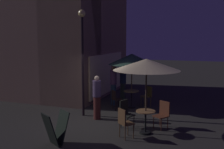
{
  "coord_description": "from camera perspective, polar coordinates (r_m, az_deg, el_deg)",
  "views": [
    {
      "loc": [
        -8.45,
        -3.69,
        3.1
      ],
      "look_at": [
        1.79,
        0.04,
        1.6
      ],
      "focal_mm": 41.37,
      "sensor_mm": 36.0,
      "label": 1
    }
  ],
  "objects": [
    {
      "name": "patio_umbrella_0",
      "position": [
        8.3,
        7.63,
        2.11
      ],
      "size": [
        2.15,
        2.15,
        2.48
      ],
      "color": "black",
      "rests_on": "ground"
    },
    {
      "name": "patron_standing_2",
      "position": [
        10.02,
        -3.34,
        -5.06
      ],
      "size": [
        0.33,
        0.33,
        1.71
      ],
      "rotation": [
        0.0,
        0.0,
        5.82
      ],
      "color": "#532320",
      "rests_on": "ground"
    },
    {
      "name": "cafe_chair_4",
      "position": [
        12.12,
        7.9,
        -4.35
      ],
      "size": [
        0.58,
        0.58,
        0.92
      ],
      "rotation": [
        0.0,
        0.0,
        2.3
      ],
      "color": "brown",
      "rests_on": "ground"
    },
    {
      "name": "street_lamp_near_corner",
      "position": [
        10.29,
        -6.57,
        6.05
      ],
      "size": [
        0.29,
        0.29,
        4.23
      ],
      "color": "black",
      "rests_on": "ground"
    },
    {
      "name": "cafe_chair_1",
      "position": [
        9.17,
        3.01,
        -8.15
      ],
      "size": [
        0.53,
        0.53,
        0.98
      ],
      "rotation": [
        0.0,
        0.0,
        -2.0
      ],
      "color": "black",
      "rests_on": "ground"
    },
    {
      "name": "cafe_building",
      "position": [
        14.38,
        -11.94,
        14.02
      ],
      "size": [
        6.61,
        7.49,
        9.38
      ],
      "color": "#94715E",
      "rests_on": "ground"
    },
    {
      "name": "menu_sandwich_board",
      "position": [
        7.88,
        -12.34,
        -11.6
      ],
      "size": [
        0.85,
        0.81,
        0.97
      ],
      "rotation": [
        0.0,
        0.0,
        -0.54
      ],
      "color": "black",
      "rests_on": "ground"
    },
    {
      "name": "cafe_chair_0",
      "position": [
        9.27,
        11.15,
        -8.25
      ],
      "size": [
        0.59,
        0.59,
        0.95
      ],
      "rotation": [
        0.0,
        0.0,
        2.6
      ],
      "color": "#5B2E1F",
      "rests_on": "ground"
    },
    {
      "name": "cafe_chair_3",
      "position": [
        11.38,
        0.8,
        -5.18
      ],
      "size": [
        0.54,
        0.54,
        0.87
      ],
      "rotation": [
        0.0,
        0.0,
        -0.79
      ],
      "color": "black",
      "rests_on": "ground"
    },
    {
      "name": "patron_standing_1",
      "position": [
        12.13,
        0.32,
        -2.31
      ],
      "size": [
        0.3,
        0.3,
        1.87
      ],
      "rotation": [
        0.0,
        0.0,
        0.67
      ],
      "color": "#223547",
      "rests_on": "ground"
    },
    {
      "name": "patio_umbrella_1",
      "position": [
        11.49,
        4.41,
        3.36
      ],
      "size": [
        2.08,
        2.08,
        2.46
      ],
      "color": "black",
      "rests_on": "ground"
    },
    {
      "name": "cafe_table_0",
      "position": [
        8.65,
        7.42,
        -9.53
      ],
      "size": [
        0.64,
        0.64,
        0.77
      ],
      "color": "black",
      "rests_on": "ground"
    },
    {
      "name": "ground_plane",
      "position": [
        9.73,
        -3.45,
        -10.75
      ],
      "size": [
        60.0,
        60.0,
        0.0
      ],
      "primitive_type": "plane",
      "color": "#2D2A28"
    },
    {
      "name": "cafe_chair_2",
      "position": [
        8.17,
        2.71,
        -10.17
      ],
      "size": [
        0.55,
        0.55,
        0.96
      ],
      "rotation": [
        0.0,
        0.0,
        -0.69
      ],
      "color": "brown",
      "rests_on": "ground"
    },
    {
      "name": "patron_standing_0",
      "position": [
        12.85,
        2.43,
        -1.99
      ],
      "size": [
        0.31,
        0.31,
        1.77
      ],
      "rotation": [
        0.0,
        0.0,
        2.27
      ],
      "color": "#333D36",
      "rests_on": "ground"
    },
    {
      "name": "cafe_table_1",
      "position": [
        11.73,
        4.32,
        -4.67
      ],
      "size": [
        0.7,
        0.7,
        0.79
      ],
      "color": "black",
      "rests_on": "ground"
    }
  ]
}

